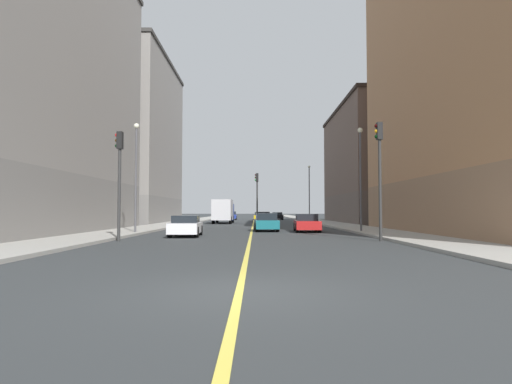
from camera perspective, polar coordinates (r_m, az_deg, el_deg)
ground_plane at (r=8.48m, az=-2.55°, el=-13.23°), size 400.00×400.00×0.00m
sidewalk_left at (r=57.99m, az=8.33°, el=-3.96°), size 3.67×168.00×0.15m
sidewalk_right at (r=58.09m, az=-9.54°, el=-3.95°), size 3.67×168.00×0.15m
lane_center_stripe at (r=57.34m, az=-0.61°, el=-4.07°), size 0.16×154.00×0.01m
building_left_near at (r=32.86m, az=27.11°, el=15.77°), size 8.39×24.39×23.43m
building_left_mid at (r=56.50m, az=14.67°, el=3.49°), size 8.39×22.03×14.76m
building_right_corner at (r=33.29m, az=-28.37°, el=14.19°), size 8.39×25.18×21.92m
building_right_midblock at (r=56.77m, az=-15.92°, el=6.59°), size 8.39×20.00×20.87m
traffic_light_left_near at (r=23.00m, az=15.94°, el=3.59°), size 0.40×0.32×6.16m
traffic_light_right_near at (r=23.17m, az=-18.14°, el=2.87°), size 0.40×0.32×5.68m
traffic_light_median_far at (r=45.94m, az=-0.15°, el=0.10°), size 0.40×0.32×5.61m
street_lamp_left_near at (r=31.12m, az=13.55°, el=3.10°), size 0.36×0.36×7.33m
street_lamp_right_near at (r=29.75m, az=-16.07°, el=3.37°), size 0.36×0.36×7.32m
street_lamp_left_far at (r=59.70m, az=6.86°, el=0.60°), size 0.36×0.36×7.72m
car_teal at (r=32.68m, az=1.09°, el=-4.08°), size 1.90×4.10×1.38m
car_white at (r=26.35m, az=-9.66°, el=-4.53°), size 1.91×4.12×1.28m
car_yellow at (r=70.85m, az=0.23°, el=-3.25°), size 2.01×4.12×1.32m
car_maroon at (r=61.32m, az=0.79°, el=-3.33°), size 2.05×4.53×1.39m
car_black at (r=72.70m, az=2.54°, el=-3.24°), size 2.01×4.61×1.28m
car_blue at (r=72.98m, az=-3.63°, el=-3.20°), size 1.95×4.18×1.42m
car_red at (r=31.80m, az=6.54°, el=-4.18°), size 1.93×4.13×1.33m
box_truck at (r=52.50m, az=-4.67°, el=-2.52°), size 2.32×7.99×2.86m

